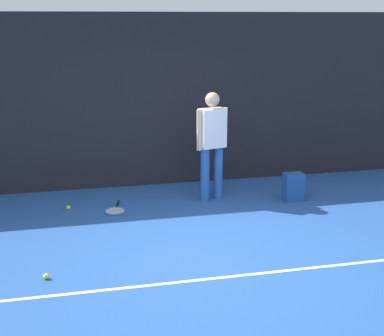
% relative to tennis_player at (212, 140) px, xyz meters
% --- Properties ---
extents(ground_plane, '(12.00, 12.00, 0.00)m').
position_rel_tennis_player_xyz_m(ground_plane, '(-0.67, -1.99, -0.97)').
color(ground_plane, '#234C93').
extents(back_fence, '(10.00, 0.10, 2.87)m').
position_rel_tennis_player_xyz_m(back_fence, '(-0.67, 1.01, 0.47)').
color(back_fence, black).
rests_on(back_fence, ground).
extents(court_line, '(9.00, 0.05, 0.00)m').
position_rel_tennis_player_xyz_m(court_line, '(-0.67, -2.58, -0.96)').
color(court_line, white).
rests_on(court_line, ground).
extents(tennis_player, '(0.51, 0.32, 1.70)m').
position_rel_tennis_player_xyz_m(tennis_player, '(0.00, 0.00, 0.00)').
color(tennis_player, '#2659A5').
rests_on(tennis_player, ground).
extents(tennis_racket, '(0.39, 0.64, 0.03)m').
position_rel_tennis_player_xyz_m(tennis_racket, '(-1.54, -0.21, -0.95)').
color(tennis_racket, black).
rests_on(tennis_racket, ground).
extents(backpack, '(0.30, 0.28, 0.44)m').
position_rel_tennis_player_xyz_m(backpack, '(1.24, -0.31, -0.76)').
color(backpack, '#1E478C').
rests_on(backpack, ground).
extents(tennis_ball_near_player, '(0.07, 0.07, 0.07)m').
position_rel_tennis_player_xyz_m(tennis_ball_near_player, '(-2.46, -2.19, -0.93)').
color(tennis_ball_near_player, '#CCE033').
rests_on(tennis_ball_near_player, ground).
extents(tennis_ball_by_fence, '(0.07, 0.07, 0.07)m').
position_rel_tennis_player_xyz_m(tennis_ball_by_fence, '(-2.22, 0.00, -0.93)').
color(tennis_ball_by_fence, '#CCE033').
rests_on(tennis_ball_by_fence, ground).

